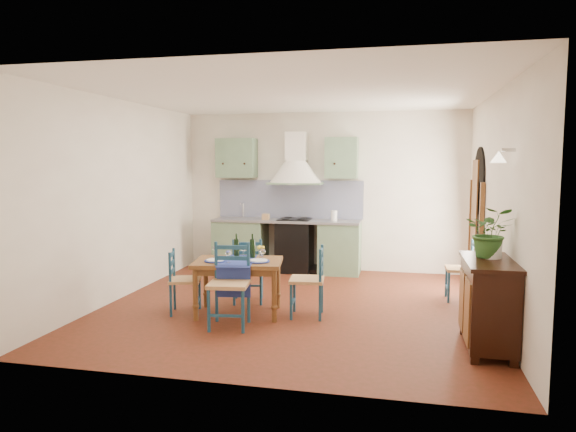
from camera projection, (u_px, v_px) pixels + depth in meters
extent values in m
plane|color=#45210E|center=(294.00, 306.00, 6.88)|extent=(5.00, 5.00, 0.00)
cube|color=white|center=(323.00, 192.00, 9.16)|extent=(5.00, 0.04, 2.80)
cube|color=gray|center=(241.00, 245.00, 9.27)|extent=(0.90, 0.60, 0.88)
cube|color=gray|center=(340.00, 248.00, 8.89)|extent=(0.70, 0.60, 0.88)
cube|color=black|center=(295.00, 247.00, 9.06)|extent=(0.60, 0.58, 0.88)
cube|color=gray|center=(286.00, 221.00, 9.04)|extent=(2.60, 0.64, 0.04)
cube|color=silver|center=(240.00, 220.00, 9.23)|extent=(0.45, 0.40, 0.03)
cylinder|color=silver|center=(243.00, 210.00, 9.39)|extent=(0.02, 0.02, 0.26)
cube|color=black|center=(295.00, 219.00, 9.01)|extent=(0.55, 0.48, 0.02)
cube|color=black|center=(287.00, 268.00, 9.18)|extent=(2.60, 0.50, 0.08)
cube|color=#091352|center=(290.00, 199.00, 9.27)|extent=(2.65, 0.05, 0.68)
cube|color=gray|center=(237.00, 158.00, 9.26)|extent=(0.70, 0.34, 0.70)
cube|color=gray|center=(342.00, 158.00, 8.85)|extent=(0.55, 0.34, 0.70)
cone|color=silver|center=(295.00, 172.00, 8.98)|extent=(0.96, 0.96, 0.40)
cube|color=silver|center=(297.00, 147.00, 9.02)|extent=(0.36, 0.30, 0.50)
cube|color=white|center=(497.00, 206.00, 6.20)|extent=(0.04, 5.00, 2.80)
cube|color=black|center=(477.00, 236.00, 7.62)|extent=(0.03, 1.00, 1.65)
cylinder|color=black|center=(479.00, 181.00, 7.54)|extent=(0.03, 1.00, 1.00)
cube|color=brown|center=(481.00, 242.00, 7.11)|extent=(0.06, 0.06, 1.65)
cube|color=brown|center=(470.00, 232.00, 8.15)|extent=(0.06, 0.06, 1.65)
cube|color=brown|center=(474.00, 224.00, 7.83)|extent=(0.04, 0.55, 1.96)
cylinder|color=silver|center=(509.00, 150.00, 5.26)|extent=(0.15, 0.04, 0.04)
cone|color=#FFEDC6|center=(499.00, 157.00, 5.29)|extent=(0.16, 0.16, 0.12)
cube|color=white|center=(122.00, 199.00, 7.27)|extent=(0.04, 5.00, 2.80)
cube|color=white|center=(295.00, 93.00, 6.59)|extent=(5.00, 5.00, 0.01)
cube|color=brown|center=(238.00, 263.00, 6.46)|extent=(1.19, 0.89, 0.05)
cube|color=brown|center=(238.00, 268.00, 6.47)|extent=(1.07, 0.77, 0.08)
cylinder|color=brown|center=(195.00, 295.00, 6.23)|extent=(0.06, 0.06, 0.64)
cylinder|color=brown|center=(206.00, 283.00, 6.82)|extent=(0.06, 0.06, 0.64)
cylinder|color=brown|center=(274.00, 296.00, 6.17)|extent=(0.06, 0.06, 0.64)
cylinder|color=brown|center=(278.00, 284.00, 6.77)|extent=(0.06, 0.06, 0.64)
cube|color=navy|center=(238.00, 261.00, 6.41)|extent=(0.53, 0.87, 0.01)
cube|color=navy|center=(234.00, 282.00, 6.11)|extent=(0.40, 0.08, 0.38)
cylinder|color=navy|center=(215.00, 261.00, 6.38)|extent=(0.27, 0.27, 0.01)
cylinder|color=white|center=(215.00, 260.00, 6.38)|extent=(0.22, 0.22, 0.01)
cylinder|color=navy|center=(259.00, 261.00, 6.35)|extent=(0.27, 0.27, 0.01)
cylinder|color=white|center=(259.00, 260.00, 6.35)|extent=(0.22, 0.22, 0.01)
cylinder|color=black|center=(237.00, 246.00, 6.62)|extent=(0.07, 0.07, 0.32)
cylinder|color=black|center=(253.00, 246.00, 6.61)|extent=(0.07, 0.07, 0.32)
cylinder|color=white|center=(261.00, 254.00, 6.57)|extent=(0.05, 0.05, 0.10)
sphere|color=yellow|center=(261.00, 247.00, 6.56)|extent=(0.10, 0.10, 0.10)
cylinder|color=navy|center=(209.00, 311.00, 5.81)|extent=(0.04, 0.04, 0.50)
cylinder|color=navy|center=(216.00, 282.00, 6.17)|extent=(0.04, 0.04, 0.98)
cylinder|color=navy|center=(243.00, 312.00, 5.77)|extent=(0.04, 0.04, 0.50)
cylinder|color=navy|center=(249.00, 283.00, 6.14)|extent=(0.04, 0.04, 0.98)
cube|color=tan|center=(229.00, 284.00, 5.96)|extent=(0.51, 0.51, 0.04)
cube|color=navy|center=(232.00, 269.00, 6.14)|extent=(0.41, 0.08, 0.05)
cube|color=navy|center=(232.00, 258.00, 6.12)|extent=(0.41, 0.08, 0.05)
cube|color=navy|center=(232.00, 247.00, 6.11)|extent=(0.41, 0.08, 0.05)
cube|color=navy|center=(226.00, 316.00, 5.80)|extent=(0.39, 0.08, 0.03)
cylinder|color=navy|center=(262.00, 282.00, 7.27)|extent=(0.04, 0.04, 0.46)
cylinder|color=navy|center=(261.00, 272.00, 6.89)|extent=(0.04, 0.04, 0.90)
cylinder|color=navy|center=(236.00, 282.00, 7.26)|extent=(0.04, 0.04, 0.46)
cylinder|color=navy|center=(234.00, 273.00, 6.88)|extent=(0.04, 0.04, 0.90)
cube|color=tan|center=(248.00, 268.00, 7.06)|extent=(0.51, 0.51, 0.04)
cube|color=navy|center=(247.00, 262.00, 6.87)|extent=(0.38, 0.11, 0.05)
cube|color=navy|center=(247.00, 253.00, 6.85)|extent=(0.38, 0.11, 0.05)
cube|color=navy|center=(247.00, 244.00, 6.84)|extent=(0.38, 0.11, 0.05)
cube|color=navy|center=(249.00, 286.00, 7.27)|extent=(0.36, 0.12, 0.03)
cylinder|color=navy|center=(197.00, 300.00, 6.41)|extent=(0.03, 0.03, 0.42)
cylinder|color=navy|center=(170.00, 285.00, 6.37)|extent=(0.03, 0.03, 0.81)
cylinder|color=navy|center=(200.00, 293.00, 6.74)|extent=(0.03, 0.03, 0.42)
cylinder|color=navy|center=(174.00, 279.00, 6.69)|extent=(0.03, 0.03, 0.81)
cube|color=tan|center=(185.00, 280.00, 6.54)|extent=(0.47, 0.47, 0.04)
cube|color=navy|center=(172.00, 271.00, 6.52)|extent=(0.12, 0.34, 0.04)
cube|color=navy|center=(172.00, 263.00, 6.51)|extent=(0.12, 0.34, 0.04)
cube|color=navy|center=(172.00, 255.00, 6.49)|extent=(0.12, 0.34, 0.04)
cube|color=navy|center=(198.00, 300.00, 6.58)|extent=(0.12, 0.32, 0.02)
cylinder|color=navy|center=(294.00, 295.00, 6.61)|extent=(0.04, 0.04, 0.45)
cylinder|color=navy|center=(322.00, 279.00, 6.54)|extent=(0.04, 0.04, 0.89)
cylinder|color=navy|center=(291.00, 302.00, 6.26)|extent=(0.04, 0.04, 0.45)
cylinder|color=navy|center=(320.00, 285.00, 6.19)|extent=(0.04, 0.04, 0.89)
cube|color=tan|center=(307.00, 280.00, 6.39)|extent=(0.45, 0.45, 0.04)
cube|color=navy|center=(321.00, 270.00, 6.35)|extent=(0.06, 0.37, 0.04)
cube|color=navy|center=(321.00, 261.00, 6.34)|extent=(0.06, 0.37, 0.04)
cube|color=navy|center=(321.00, 252.00, 6.33)|extent=(0.06, 0.37, 0.04)
cube|color=navy|center=(293.00, 302.00, 6.44)|extent=(0.06, 0.36, 0.02)
cylinder|color=navy|center=(446.00, 282.00, 7.36)|extent=(0.03, 0.03, 0.43)
cylinder|color=navy|center=(471.00, 269.00, 7.27)|extent=(0.03, 0.03, 0.84)
cylinder|color=navy|center=(449.00, 287.00, 7.03)|extent=(0.03, 0.03, 0.43)
cylinder|color=navy|center=(475.00, 274.00, 6.94)|extent=(0.03, 0.03, 0.84)
cube|color=tan|center=(461.00, 269.00, 7.14)|extent=(0.40, 0.40, 0.04)
cube|color=navy|center=(474.00, 261.00, 7.09)|extent=(0.03, 0.36, 0.04)
cube|color=navy|center=(474.00, 253.00, 7.08)|extent=(0.03, 0.36, 0.04)
cube|color=navy|center=(474.00, 245.00, 7.07)|extent=(0.03, 0.36, 0.04)
cube|color=navy|center=(447.00, 288.00, 7.20)|extent=(0.03, 0.34, 0.02)
cube|color=black|center=(488.00, 303.00, 5.26)|extent=(0.45, 1.00, 0.82)
cube|color=black|center=(490.00, 262.00, 5.22)|extent=(0.50, 1.05, 0.04)
cube|color=brown|center=(467.00, 311.00, 5.09)|extent=(0.02, 0.38, 0.63)
cube|color=brown|center=(462.00, 299.00, 5.54)|extent=(0.02, 0.38, 0.63)
cube|color=black|center=(474.00, 359.00, 4.92)|extent=(0.08, 0.08, 0.08)
cube|color=black|center=(464.00, 330.00, 5.77)|extent=(0.08, 0.08, 0.08)
cube|color=black|center=(513.00, 363.00, 4.85)|extent=(0.08, 0.08, 0.08)
cube|color=black|center=(497.00, 332.00, 5.70)|extent=(0.08, 0.08, 0.08)
imported|color=#2D5E25|center=(491.00, 232.00, 5.32)|extent=(0.55, 0.50, 0.53)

